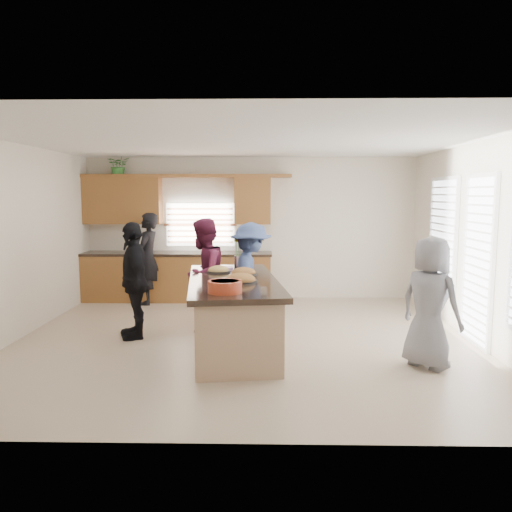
{
  "coord_description": "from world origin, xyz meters",
  "views": [
    {
      "loc": [
        0.31,
        -6.94,
        2.07
      ],
      "look_at": [
        0.16,
        0.52,
        1.15
      ],
      "focal_mm": 35.0,
      "sensor_mm": 36.0,
      "label": 1
    }
  ],
  "objects_px": {
    "woman_left_back": "(148,259)",
    "woman_right_back": "(251,276)",
    "woman_right_front": "(430,303)",
    "woman_left_mid": "(204,275)",
    "island": "(233,315)",
    "woman_left_front": "(134,280)",
    "salad_bowl": "(225,286)"
  },
  "relations": [
    {
      "from": "woman_left_back",
      "to": "woman_right_back",
      "type": "bearing_deg",
      "value": 57.07
    },
    {
      "from": "woman_left_back",
      "to": "woman_right_front",
      "type": "xyz_separation_m",
      "value": [
        4.19,
        -3.43,
        -0.08
      ]
    },
    {
      "from": "woman_left_back",
      "to": "woman_right_back",
      "type": "relative_size",
      "value": 1.05
    },
    {
      "from": "woman_right_front",
      "to": "woman_right_back",
      "type": "bearing_deg",
      "value": 11.81
    },
    {
      "from": "woman_left_mid",
      "to": "woman_right_front",
      "type": "xyz_separation_m",
      "value": [
        2.91,
        -1.59,
        -0.07
      ]
    },
    {
      "from": "woman_right_back",
      "to": "woman_right_front",
      "type": "distance_m",
      "value": 2.75
    },
    {
      "from": "island",
      "to": "woman_right_front",
      "type": "height_order",
      "value": "woman_right_front"
    },
    {
      "from": "island",
      "to": "woman_left_mid",
      "type": "relative_size",
      "value": 1.65
    },
    {
      "from": "woman_left_mid",
      "to": "woman_left_front",
      "type": "bearing_deg",
      "value": -48.93
    },
    {
      "from": "woman_left_back",
      "to": "woman_left_front",
      "type": "xyz_separation_m",
      "value": [
        0.32,
        -2.24,
        -0.02
      ]
    },
    {
      "from": "island",
      "to": "woman_left_front",
      "type": "height_order",
      "value": "woman_left_front"
    },
    {
      "from": "woman_left_mid",
      "to": "woman_right_front",
      "type": "height_order",
      "value": "woman_left_mid"
    },
    {
      "from": "woman_left_mid",
      "to": "woman_left_front",
      "type": "height_order",
      "value": "woman_left_mid"
    },
    {
      "from": "woman_left_back",
      "to": "woman_left_front",
      "type": "height_order",
      "value": "woman_left_back"
    },
    {
      "from": "salad_bowl",
      "to": "woman_left_back",
      "type": "relative_size",
      "value": 0.23
    },
    {
      "from": "salad_bowl",
      "to": "woman_right_front",
      "type": "height_order",
      "value": "woman_right_front"
    },
    {
      "from": "woman_left_front",
      "to": "woman_left_mid",
      "type": "bearing_deg",
      "value": 91.81
    },
    {
      "from": "island",
      "to": "woman_left_front",
      "type": "distance_m",
      "value": 1.59
    },
    {
      "from": "woman_left_mid",
      "to": "woman_right_front",
      "type": "relative_size",
      "value": 1.09
    },
    {
      "from": "woman_left_back",
      "to": "woman_right_back",
      "type": "height_order",
      "value": "woman_left_back"
    },
    {
      "from": "woman_left_front",
      "to": "woman_right_back",
      "type": "bearing_deg",
      "value": 85.17
    },
    {
      "from": "island",
      "to": "woman_left_back",
      "type": "distance_m",
      "value": 3.28
    },
    {
      "from": "salad_bowl",
      "to": "woman_left_mid",
      "type": "bearing_deg",
      "value": 104.61
    },
    {
      "from": "woman_left_back",
      "to": "woman_right_front",
      "type": "distance_m",
      "value": 5.42
    },
    {
      "from": "salad_bowl",
      "to": "woman_left_mid",
      "type": "height_order",
      "value": "woman_left_mid"
    },
    {
      "from": "salad_bowl",
      "to": "woman_left_front",
      "type": "relative_size",
      "value": 0.24
    },
    {
      "from": "woman_left_front",
      "to": "island",
      "type": "bearing_deg",
      "value": 51.28
    },
    {
      "from": "island",
      "to": "woman_left_back",
      "type": "relative_size",
      "value": 1.63
    },
    {
      "from": "island",
      "to": "woman_right_front",
      "type": "xyz_separation_m",
      "value": [
        2.4,
        -0.72,
        0.34
      ]
    },
    {
      "from": "salad_bowl",
      "to": "island",
      "type": "bearing_deg",
      "value": 88.28
    },
    {
      "from": "island",
      "to": "woman_right_front",
      "type": "distance_m",
      "value": 2.53
    },
    {
      "from": "island",
      "to": "woman_left_back",
      "type": "xyz_separation_m",
      "value": [
        -1.79,
        2.71,
        0.41
      ]
    }
  ]
}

